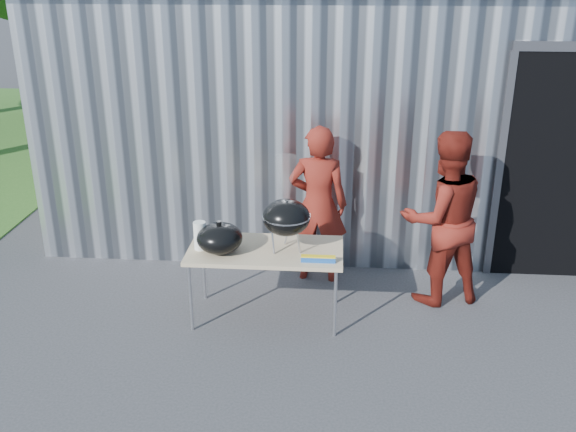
# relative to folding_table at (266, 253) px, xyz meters

# --- Properties ---
(ground) EXTENTS (80.00, 80.00, 0.00)m
(ground) POSITION_rel_folding_table_xyz_m (0.37, -0.52, -0.71)
(ground) COLOR #333336
(building) EXTENTS (8.20, 6.20, 3.10)m
(building) POSITION_rel_folding_table_xyz_m (1.28, 4.07, 0.83)
(building) COLOR silver
(building) RESTS_ON ground
(folding_table) EXTENTS (1.50, 0.75, 0.75)m
(folding_table) POSITION_rel_folding_table_xyz_m (0.00, 0.00, 0.00)
(folding_table) COLOR tan
(folding_table) RESTS_ON ground
(kettle_grill) EXTENTS (0.46, 0.46, 0.94)m
(kettle_grill) POSITION_rel_folding_table_xyz_m (0.20, -0.02, 0.46)
(kettle_grill) COLOR black
(kettle_grill) RESTS_ON folding_table
(grill_lid) EXTENTS (0.44, 0.44, 0.32)m
(grill_lid) POSITION_rel_folding_table_xyz_m (-0.43, -0.10, 0.18)
(grill_lid) COLOR black
(grill_lid) RESTS_ON folding_table
(paper_towels) EXTENTS (0.12, 0.12, 0.28)m
(paper_towels) POSITION_rel_folding_table_xyz_m (-0.63, -0.05, 0.18)
(paper_towels) COLOR white
(paper_towels) RESTS_ON folding_table
(white_tub) EXTENTS (0.20, 0.15, 0.10)m
(white_tub) POSITION_rel_folding_table_xyz_m (-0.55, 0.16, 0.09)
(white_tub) COLOR white
(white_tub) RESTS_ON folding_table
(foil_box) EXTENTS (0.32, 0.06, 0.06)m
(foil_box) POSITION_rel_folding_table_xyz_m (0.52, -0.25, 0.07)
(foil_box) COLOR #1950A7
(foil_box) RESTS_ON folding_table
(person_cook) EXTENTS (0.67, 0.46, 1.76)m
(person_cook) POSITION_rel_folding_table_xyz_m (0.48, 0.90, 0.17)
(person_cook) COLOR maroon
(person_cook) RESTS_ON ground
(person_bystander) EXTENTS (1.05, 0.92, 1.83)m
(person_bystander) POSITION_rel_folding_table_xyz_m (1.76, 0.51, 0.21)
(person_bystander) COLOR maroon
(person_bystander) RESTS_ON ground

